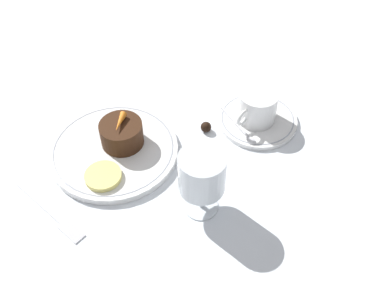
{
  "coord_description": "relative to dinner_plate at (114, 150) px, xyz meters",
  "views": [
    {
      "loc": [
        0.34,
        0.45,
        0.66
      ],
      "look_at": [
        -0.08,
        0.07,
        0.04
      ],
      "focal_mm": 42.0,
      "sensor_mm": 36.0,
      "label": 1
    }
  ],
  "objects": [
    {
      "name": "fork",
      "position": [
        0.17,
        0.04,
        -0.01
      ],
      "size": [
        0.02,
        0.18,
        0.01
      ],
      "color": "silver",
      "rests_on": "ground_plane"
    },
    {
      "name": "pineapple_slice",
      "position": [
        0.06,
        0.04,
        0.01
      ],
      "size": [
        0.07,
        0.07,
        0.01
      ],
      "color": "#EFE075",
      "rests_on": "dinner_plate"
    },
    {
      "name": "coffee_cup",
      "position": [
        -0.25,
        0.15,
        0.04
      ],
      "size": [
        0.11,
        0.08,
        0.07
      ],
      "color": "white",
      "rests_on": "saucer"
    },
    {
      "name": "chocolate_truffle",
      "position": [
        -0.16,
        0.09,
        0.0
      ],
      "size": [
        0.02,
        0.02,
        0.02
      ],
      "color": "black",
      "rests_on": "ground_plane"
    },
    {
      "name": "spoon",
      "position": [
        -0.21,
        0.15,
        0.0
      ],
      "size": [
        0.05,
        0.12,
        0.0
      ],
      "color": "silver",
      "rests_on": "saucer"
    },
    {
      "name": "carrot_garnish",
      "position": [
        -0.02,
        0.0,
        0.06
      ],
      "size": [
        0.05,
        0.03,
        0.01
      ],
      "color": "orange",
      "rests_on": "dessert_cake"
    },
    {
      "name": "wine_glass",
      "position": [
        -0.02,
        0.21,
        0.08
      ],
      "size": [
        0.08,
        0.08,
        0.13
      ],
      "color": "silver",
      "rests_on": "ground_plane"
    },
    {
      "name": "dinner_plate",
      "position": [
        0.0,
        0.0,
        0.0
      ],
      "size": [
        0.25,
        0.25,
        0.01
      ],
      "color": "white",
      "rests_on": "ground_plane"
    },
    {
      "name": "ground_plane",
      "position": [
        -0.01,
        0.05,
        -0.01
      ],
      "size": [
        3.0,
        3.0,
        0.0
      ],
      "primitive_type": "plane",
      "color": "white"
    },
    {
      "name": "saucer",
      "position": [
        -0.26,
        0.16,
        -0.0
      ],
      "size": [
        0.16,
        0.16,
        0.01
      ],
      "color": "white",
      "rests_on": "ground_plane"
    },
    {
      "name": "dessert_cake",
      "position": [
        -0.02,
        0.0,
        0.03
      ],
      "size": [
        0.08,
        0.08,
        0.05
      ],
      "color": "#381E0F",
      "rests_on": "dinner_plate"
    }
  ]
}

